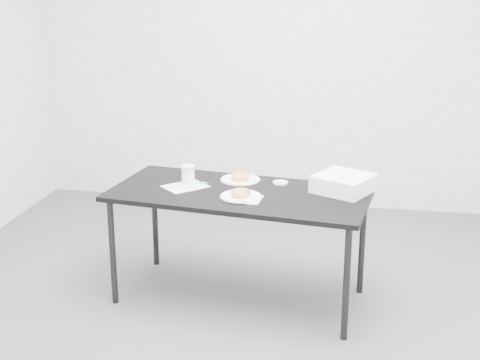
% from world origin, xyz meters
% --- Properties ---
extents(floor, '(4.00, 4.00, 0.00)m').
position_xyz_m(floor, '(0.00, 0.00, 0.00)').
color(floor, '#46454A').
rests_on(floor, ground).
extents(wall_back, '(4.00, 0.02, 2.70)m').
position_xyz_m(wall_back, '(0.00, 2.00, 1.35)').
color(wall_back, white).
rests_on(wall_back, floor).
extents(table, '(1.59, 0.90, 0.69)m').
position_xyz_m(table, '(0.07, 0.16, 0.64)').
color(table, black).
rests_on(table, floor).
extents(scorecard, '(0.31, 0.31, 0.00)m').
position_xyz_m(scorecard, '(-0.27, 0.20, 0.69)').
color(scorecard, white).
rests_on(scorecard, table).
extents(logo_patch, '(0.06, 0.06, 0.00)m').
position_xyz_m(logo_patch, '(-0.18, 0.28, 0.69)').
color(logo_patch, green).
rests_on(logo_patch, scorecard).
extents(pen, '(0.11, 0.01, 0.01)m').
position_xyz_m(pen, '(-0.20, 0.27, 0.69)').
color(pen, '#0D9896').
rests_on(pen, scorecard).
extents(napkin, '(0.18, 0.18, 0.00)m').
position_xyz_m(napkin, '(0.13, 0.03, 0.69)').
color(napkin, white).
rests_on(napkin, table).
extents(plate_near, '(0.24, 0.24, 0.01)m').
position_xyz_m(plate_near, '(0.09, 0.05, 0.69)').
color(plate_near, white).
rests_on(plate_near, napkin).
extents(donut_near, '(0.13, 0.13, 0.04)m').
position_xyz_m(donut_near, '(0.09, 0.05, 0.72)').
color(donut_near, '#C6813F').
rests_on(donut_near, plate_near).
extents(plate_far, '(0.25, 0.25, 0.01)m').
position_xyz_m(plate_far, '(0.03, 0.39, 0.69)').
color(plate_far, white).
rests_on(plate_far, table).
extents(donut_far, '(0.15, 0.15, 0.04)m').
position_xyz_m(donut_far, '(0.03, 0.39, 0.71)').
color(donut_far, '#C6813F').
rests_on(donut_far, plate_far).
extents(coffee_cup, '(0.08, 0.08, 0.12)m').
position_xyz_m(coffee_cup, '(-0.27, 0.25, 0.75)').
color(coffee_cup, white).
rests_on(coffee_cup, table).
extents(cup_lid, '(0.09, 0.09, 0.01)m').
position_xyz_m(cup_lid, '(0.29, 0.36, 0.69)').
color(cup_lid, silver).
rests_on(cup_lid, table).
extents(bakery_box, '(0.40, 0.40, 0.10)m').
position_xyz_m(bakery_box, '(0.67, 0.27, 0.74)').
color(bakery_box, white).
rests_on(bakery_box, table).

